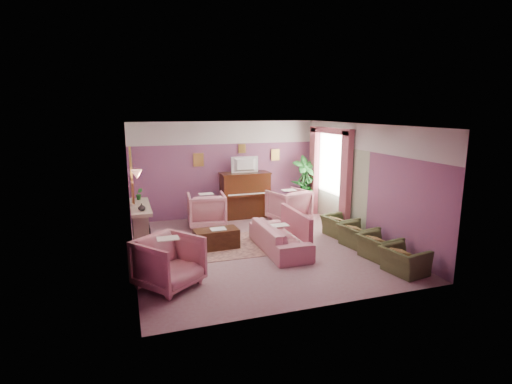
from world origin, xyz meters
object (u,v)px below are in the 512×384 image
object	(u,v)px
olive_chair_b	(379,243)
olive_chair_c	(358,232)
olive_chair_a	(404,256)
olive_chair_d	(340,223)
floral_armchair_right	(289,204)
piano	(245,195)
floral_armchair_left	(206,208)
side_table	(303,201)
coffee_table	(216,239)
floral_armchair_front	(169,260)
television	(245,164)
sofa	(279,232)

from	to	relation	value
olive_chair_b	olive_chair_c	size ratio (longest dim) A/B	1.00
olive_chair_a	olive_chair_d	bearing A→B (deg)	90.00
floral_armchair_right	olive_chair_b	distance (m)	3.37
piano	floral_armchair_left	xyz separation A→B (m)	(-1.28, -0.62, -0.14)
side_table	piano	bearing A→B (deg)	178.78
olive_chair_c	olive_chair_d	world-z (taller)	same
side_table	floral_armchair_left	bearing A→B (deg)	-169.57
olive_chair_c	olive_chair_d	bearing A→B (deg)	90.00
coffee_table	olive_chair_b	xyz separation A→B (m)	(3.14, -1.74, 0.12)
piano	floral_armchair_right	size ratio (longest dim) A/B	1.37
coffee_table	side_table	bearing A→B (deg)	35.73
olive_chair_a	side_table	xyz separation A→B (m)	(0.16, 4.93, 0.01)
floral_armchair_front	olive_chair_b	world-z (taller)	floral_armchair_front
coffee_table	floral_armchair_left	distance (m)	1.82
television	floral_armchair_front	size ratio (longest dim) A/B	0.79
floral_armchair_front	olive_chair_d	world-z (taller)	floral_armchair_front
floral_armchair_right	side_table	xyz separation A→B (m)	(0.84, 0.81, -0.16)
floral_armchair_front	olive_chair_d	distance (m)	4.69
olive_chair_b	olive_chair_d	world-z (taller)	same
sofa	floral_armchair_front	xyz separation A→B (m)	(-2.58, -1.14, 0.09)
piano	floral_armchair_left	world-z (taller)	piano
television	coffee_table	bearing A→B (deg)	-121.15
piano	floral_armchair_left	size ratio (longest dim) A/B	1.37
floral_armchair_front	olive_chair_c	distance (m)	4.47
olive_chair_d	side_table	world-z (taller)	side_table
coffee_table	sofa	bearing A→B (deg)	-23.72
piano	olive_chair_b	xyz separation A→B (m)	(1.71, -4.15, -0.31)
olive_chair_a	piano	bearing A→B (deg)	109.00
olive_chair_b	floral_armchair_left	bearing A→B (deg)	130.29
floral_armchair_left	side_table	distance (m)	3.21
floral_armchair_left	floral_armchair_front	xyz separation A→B (m)	(-1.40, -3.52, 0.00)
olive_chair_d	floral_armchair_left	bearing A→B (deg)	147.71
piano	olive_chair_d	size ratio (longest dim) A/B	1.76
olive_chair_d	side_table	size ratio (longest dim) A/B	1.13
floral_armchair_right	olive_chair_b	bearing A→B (deg)	-78.32
coffee_table	olive_chair_a	bearing A→B (deg)	-39.17
floral_armchair_left	coffee_table	bearing A→B (deg)	-94.65
floral_armchair_left	sofa	bearing A→B (deg)	-63.60
olive_chair_a	floral_armchair_right	bearing A→B (deg)	99.40
piano	olive_chair_c	bearing A→B (deg)	-62.81
coffee_table	floral_armchair_front	world-z (taller)	floral_armchair_front
coffee_table	floral_armchair_front	bearing A→B (deg)	-125.99
olive_chair_d	side_table	bearing A→B (deg)	86.30
olive_chair_a	olive_chair_c	bearing A→B (deg)	90.00
olive_chair_b	television	bearing A→B (deg)	112.65
television	side_table	xyz separation A→B (m)	(1.87, 0.01, -1.25)
piano	floral_armchair_front	world-z (taller)	piano
piano	olive_chair_c	xyz separation A→B (m)	(1.71, -3.33, -0.31)
piano	coffee_table	world-z (taller)	piano
floral_armchair_right	floral_armchair_left	bearing A→B (deg)	174.22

